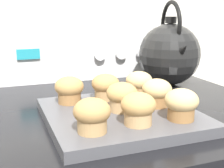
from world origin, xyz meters
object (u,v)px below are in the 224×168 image
(muffin_r1_c1, at_px, (122,96))
(muffin_r2_c2, at_px, (139,83))
(muffin_pan, at_px, (120,115))
(muffin_r2_c1, at_px, (105,86))
(muffin_r2_c0, at_px, (69,89))
(muffin_r0_c2, at_px, (181,104))
(muffin_r0_c0, at_px, (92,115))
(tea_kettle, at_px, (170,53))
(muffin_r1_c2, at_px, (157,92))
(muffin_r0_c1, at_px, (138,108))

(muffin_r1_c1, height_order, muffin_r2_c2, same)
(muffin_pan, relative_size, muffin_r2_c1, 4.68)
(muffin_r1_c1, height_order, muffin_r2_c0, same)
(muffin_r2_c1, bearing_deg, muffin_r1_c1, -87.85)
(muffin_r2_c0, relative_size, muffin_r2_c1, 1.00)
(muffin_r0_c2, bearing_deg, muffin_r2_c1, 116.30)
(muffin_r0_c0, bearing_deg, muffin_r2_c0, 89.21)
(muffin_r0_c2, bearing_deg, muffin_r1_c1, 134.12)
(muffin_r0_c0, distance_m, muffin_r2_c0, 0.19)
(muffin_r0_c0, height_order, tea_kettle, tea_kettle)
(tea_kettle, bearing_deg, muffin_r2_c1, -149.54)
(muffin_r0_c2, height_order, muffin_r1_c2, same)
(muffin_r1_c2, distance_m, muffin_r2_c2, 0.09)
(muffin_r0_c1, relative_size, tea_kettle, 0.26)
(muffin_r1_c2, bearing_deg, muffin_r0_c1, -134.45)
(muffin_r2_c1, bearing_deg, muffin_pan, -89.52)
(muffin_pan, distance_m, muffin_r0_c1, 0.10)
(muffin_r0_c2, distance_m, muffin_r1_c2, 0.09)
(muffin_r0_c0, distance_m, muffin_r2_c1, 0.21)
(muffin_pan, distance_m, muffin_r2_c2, 0.14)
(tea_kettle, bearing_deg, muffin_pan, -136.83)
(muffin_pan, bearing_deg, muffin_r2_c2, 46.55)
(muffin_r0_c0, relative_size, muffin_r2_c1, 1.00)
(tea_kettle, bearing_deg, muffin_r0_c0, -136.17)
(muffin_r0_c2, relative_size, muffin_r1_c1, 1.00)
(muffin_r0_c1, height_order, muffin_r2_c0, same)
(muffin_pan, xyz_separation_m, muffin_r2_c0, (-0.09, 0.09, 0.04))
(muffin_r0_c1, distance_m, muffin_r0_c2, 0.09)
(muffin_r1_c1, distance_m, muffin_r2_c0, 0.13)
(muffin_pan, relative_size, muffin_r2_c2, 4.68)
(muffin_r1_c2, xyz_separation_m, muffin_r2_c2, (-0.00, 0.09, 0.00))
(muffin_r0_c0, bearing_deg, muffin_r1_c1, 44.23)
(muffin_r1_c1, bearing_deg, muffin_r0_c0, -135.77)
(muffin_r2_c2, height_order, tea_kettle, tea_kettle)
(muffin_r0_c0, xyz_separation_m, muffin_r1_c2, (0.18, 0.10, 0.00))
(muffin_r0_c1, distance_m, muffin_r1_c2, 0.13)
(muffin_r0_c0, distance_m, muffin_r0_c1, 0.09)
(muffin_r1_c1, relative_size, muffin_r2_c1, 1.00)
(muffin_r1_c1, bearing_deg, muffin_r0_c2, -45.88)
(muffin_r0_c0, xyz_separation_m, muffin_r0_c1, (0.09, 0.01, 0.00))
(muffin_r1_c1, height_order, tea_kettle, tea_kettle)
(muffin_r0_c0, relative_size, muffin_r0_c2, 1.00)
(muffin_pan, height_order, muffin_r1_c1, muffin_r1_c1)
(muffin_r2_c0, relative_size, muffin_r2_c2, 1.00)
(muffin_r0_c2, bearing_deg, muffin_pan, 134.42)
(muffin_r0_c2, height_order, muffin_r2_c0, same)
(muffin_r1_c1, xyz_separation_m, muffin_r2_c2, (0.09, 0.09, 0.00))
(muffin_r2_c1, bearing_deg, muffin_r1_c2, -45.79)
(muffin_r0_c0, relative_size, tea_kettle, 0.26)
(muffin_r2_c0, distance_m, muffin_r2_c2, 0.18)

